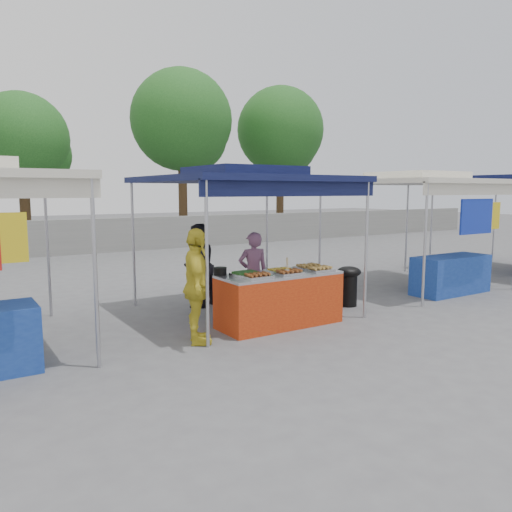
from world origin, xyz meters
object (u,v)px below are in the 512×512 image
helper_man (198,266)px  vendor_table (279,299)px  wok_burner (349,282)px  vendor_woman (253,273)px  customer_person (197,287)px  cooking_pot (220,271)px

helper_man → vendor_table: bearing=75.6°
wok_burner → helper_man: (-2.41, 1.47, 0.33)m
wok_burner → helper_man: bearing=171.8°
vendor_table → helper_man: bearing=105.6°
helper_man → vendor_woman: bearing=88.7°
vendor_table → helper_man: helper_man is taller
vendor_woman → helper_man: (-0.56, 1.03, 0.05)m
vendor_table → customer_person: customer_person is taller
vendor_table → helper_man: 1.98m
customer_person → cooking_pot: bearing=-28.8°
vendor_table → vendor_woman: (0.04, 0.85, 0.30)m
wok_burner → customer_person: (-3.43, -0.57, 0.37)m
wok_burner → customer_person: customer_person is taller
vendor_table → helper_man: size_ratio=1.28×
helper_man → customer_person: customer_person is taller
vendor_table → customer_person: (-1.55, -0.17, 0.40)m
vendor_table → vendor_woman: vendor_woman is taller
vendor_woman → vendor_table: bearing=103.8°
cooking_pot → wok_burner: bearing=0.9°
cooking_pot → vendor_table: bearing=-22.0°
vendor_table → cooking_pot: bearing=158.0°
cooking_pot → helper_man: size_ratio=0.13×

